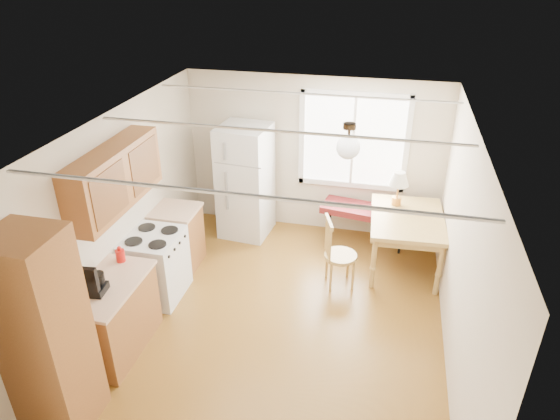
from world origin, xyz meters
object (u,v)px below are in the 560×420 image
(refrigerator, at_px, (245,181))
(bench, at_px, (366,212))
(dining_table, at_px, (407,223))
(chair, at_px, (334,249))

(refrigerator, distance_m, bench, 1.92)
(refrigerator, bearing_deg, bench, 7.62)
(bench, height_order, dining_table, dining_table)
(bench, height_order, chair, chair)
(dining_table, xyz_separation_m, chair, (-0.93, -0.66, -0.14))
(bench, relative_size, chair, 1.38)
(refrigerator, relative_size, dining_table, 1.31)
(refrigerator, bearing_deg, dining_table, -5.28)
(refrigerator, height_order, dining_table, refrigerator)
(refrigerator, height_order, bench, refrigerator)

